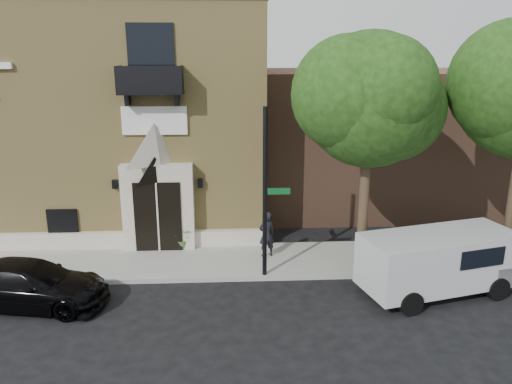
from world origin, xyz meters
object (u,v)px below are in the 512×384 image
(cargo_van, at_px, (443,260))
(dumpster, at_px, (433,247))
(street_sign, at_px, (265,193))
(pedestrian_near, at_px, (267,234))
(black_sedan, at_px, (30,284))
(fire_hydrant, at_px, (387,260))

(cargo_van, distance_m, dumpster, 2.08)
(street_sign, distance_m, pedestrian_near, 2.47)
(black_sedan, distance_m, street_sign, 7.53)
(black_sedan, xyz_separation_m, pedestrian_near, (7.20, 2.97, 0.31))
(cargo_van, bearing_deg, fire_hydrant, 120.18)
(street_sign, relative_size, fire_hydrant, 6.71)
(black_sedan, height_order, cargo_van, cargo_van)
(pedestrian_near, bearing_deg, cargo_van, 130.96)
(cargo_van, bearing_deg, pedestrian_near, 137.26)
(street_sign, xyz_separation_m, dumpster, (5.89, 0.68, -2.21))
(street_sign, xyz_separation_m, fire_hydrant, (4.08, 0.03, -2.38))
(fire_hydrant, xyz_separation_m, dumpster, (1.81, 0.65, 0.17))
(street_sign, height_order, fire_hydrant, street_sign)
(black_sedan, relative_size, street_sign, 0.84)
(dumpster, height_order, pedestrian_near, pedestrian_near)
(dumpster, relative_size, pedestrian_near, 1.14)
(fire_hydrant, bearing_deg, black_sedan, -172.36)
(cargo_van, relative_size, pedestrian_near, 3.07)
(street_sign, height_order, pedestrian_near, street_sign)
(pedestrian_near, bearing_deg, black_sedan, 1.55)
(black_sedan, xyz_separation_m, cargo_van, (12.44, 0.16, 0.42))
(cargo_van, bearing_deg, street_sign, 151.92)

